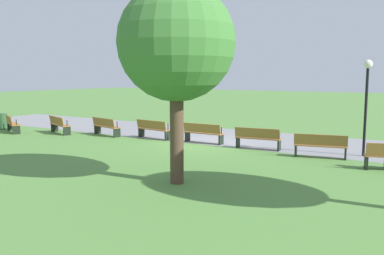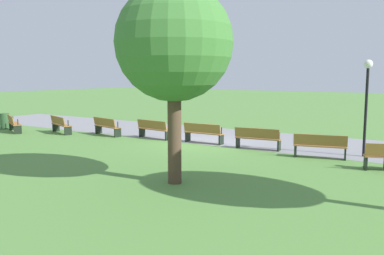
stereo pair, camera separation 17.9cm
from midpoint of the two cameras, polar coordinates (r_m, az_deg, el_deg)
name	(u,v)px [view 2 (the right image)]	position (r m, az deg, el deg)	size (l,w,h in m)	color
ground_plane	(204,143)	(18.22, 1.97, -2.16)	(120.00, 120.00, 0.00)	#54843D
path_paving	(228,137)	(20.17, 5.26, -1.26)	(35.86, 5.30, 0.01)	gray
bench_0	(14,123)	(23.55, -23.34, 0.56)	(1.86, 1.23, 0.89)	#996633
bench_1	(60,124)	(22.20, -17.60, 0.44)	(1.90, 1.06, 0.89)	#996633
bench_2	(107,126)	(20.83, -11.54, 0.20)	(1.90, 0.88, 0.89)	#996633
bench_3	(154,129)	(19.45, -5.08, -0.17)	(1.89, 0.68, 0.89)	#996633
bench_4	(203,133)	(18.09, 1.87, -0.71)	(1.84, 0.47, 0.89)	#996633
bench_5	(258,138)	(16.76, 9.41, -1.44)	(1.89, 0.68, 0.89)	#996633
bench_6	(320,146)	(15.49, 17.67, -2.40)	(1.90, 0.88, 0.89)	#996633
tree_1	(174,43)	(11.20, -2.05, 11.59)	(3.19, 3.19, 5.45)	#4C3828
lamp_post	(367,88)	(16.28, 23.42, 5.00)	(0.32, 0.32, 3.55)	black
trash_bin	(5,121)	(25.14, -24.38, 0.81)	(0.50, 0.50, 0.88)	#2D512D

